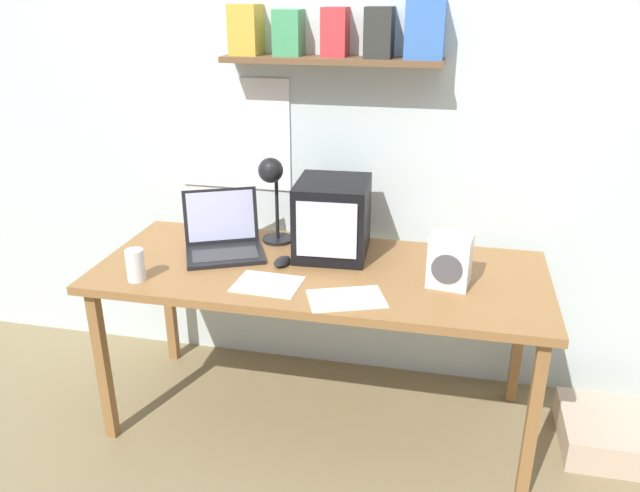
# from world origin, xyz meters

# --- Properties ---
(ground_plane) EXTENTS (12.00, 12.00, 0.00)m
(ground_plane) POSITION_xyz_m (0.00, 0.00, 0.00)
(ground_plane) COLOR olive
(back_wall) EXTENTS (5.60, 0.24, 2.60)m
(back_wall) POSITION_xyz_m (-0.00, 0.49, 1.31)
(back_wall) COLOR silver
(back_wall) RESTS_ON ground_plane
(corner_desk) EXTENTS (1.85, 0.76, 0.75)m
(corner_desk) POSITION_xyz_m (0.00, 0.00, 0.69)
(corner_desk) COLOR olive
(corner_desk) RESTS_ON ground_plane
(crt_monitor) EXTENTS (0.32, 0.35, 0.33)m
(crt_monitor) POSITION_xyz_m (0.02, 0.17, 0.91)
(crt_monitor) COLOR black
(crt_monitor) RESTS_ON corner_desk
(laptop) EXTENTS (0.42, 0.40, 0.26)m
(laptop) POSITION_xyz_m (-0.45, 0.09, 0.81)
(laptop) COLOR black
(laptop) RESTS_ON corner_desk
(desk_lamp) EXTENTS (0.14, 0.19, 0.40)m
(desk_lamp) POSITION_xyz_m (-0.26, 0.21, 1.03)
(desk_lamp) COLOR black
(desk_lamp) RESTS_ON corner_desk
(juice_glass) EXTENTS (0.07, 0.07, 0.13)m
(juice_glass) POSITION_xyz_m (-0.69, -0.26, 0.80)
(juice_glass) COLOR white
(juice_glass) RESTS_ON corner_desk
(space_heater) EXTENTS (0.17, 0.15, 0.21)m
(space_heater) POSITION_xyz_m (0.52, -0.04, 0.85)
(space_heater) COLOR white
(space_heater) RESTS_ON corner_desk
(computer_mouse) EXTENTS (0.08, 0.11, 0.03)m
(computer_mouse) POSITION_xyz_m (-0.16, 0.00, 0.76)
(computer_mouse) COLOR black
(computer_mouse) RESTS_ON corner_desk
(loose_paper_near_monitor) EXTENTS (0.33, 0.27, 0.00)m
(loose_paper_near_monitor) POSITION_xyz_m (0.16, -0.25, 0.75)
(loose_paper_near_monitor) COLOR white
(loose_paper_near_monitor) RESTS_ON corner_desk
(printed_handout) EXTENTS (0.26, 0.21, 0.00)m
(printed_handout) POSITION_xyz_m (-0.17, -0.19, 0.75)
(printed_handout) COLOR white
(printed_handout) RESTS_ON corner_desk
(floor_cushion) EXTENTS (0.40, 0.40, 0.14)m
(floor_cushion) POSITION_xyz_m (1.25, 0.06, 0.07)
(floor_cushion) COLOR #C4AA93
(floor_cushion) RESTS_ON ground_plane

